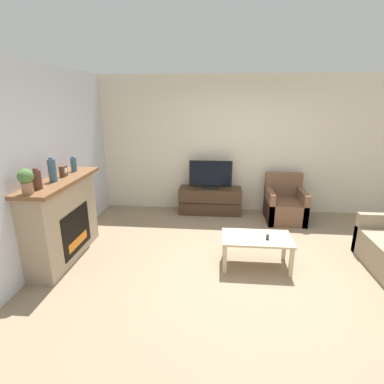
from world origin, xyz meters
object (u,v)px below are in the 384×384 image
object	(u,v)px
tv_stand	(210,200)
armchair	(284,206)
remote	(267,237)
mantel_vase_centre_left	(52,170)
fireplace	(63,219)
coffee_table	(257,241)
mantel_vase_left	(37,179)
mantel_vase_right	(74,164)
potted_plant	(26,180)
tv	(211,176)
mantel_clock	(63,171)

from	to	relation	value
tv_stand	armchair	xyz separation A→B (m)	(1.43, -0.23, 0.02)
remote	tv_stand	bearing A→B (deg)	122.29
mantel_vase_centre_left	fireplace	bearing A→B (deg)	98.18
armchair	coffee_table	xyz separation A→B (m)	(-0.73, -1.77, 0.09)
mantel_vase_left	remote	bearing A→B (deg)	8.93
tv_stand	coffee_table	xyz separation A→B (m)	(0.70, -2.00, 0.12)
mantel_vase_centre_left	mantel_vase_left	bearing A→B (deg)	-90.00
mantel_vase_right	coffee_table	distance (m)	2.91
fireplace	potted_plant	size ratio (longest dim) A/B	5.32
fireplace	mantel_vase_centre_left	distance (m)	0.75
mantel_vase_right	tv_stand	bearing A→B (deg)	36.97
mantel_vase_left	tv_stand	bearing A→B (deg)	50.65
potted_plant	armchair	bearing A→B (deg)	35.19
tv	armchair	distance (m)	1.54
fireplace	mantel_vase_centre_left	xyz separation A→B (m)	(0.02, -0.12, 0.74)
mantel_vase_centre_left	remote	world-z (taller)	mantel_vase_centre_left
mantel_vase_centre_left	remote	bearing A→B (deg)	1.92
mantel_vase_left	remote	distance (m)	3.02
fireplace	mantel_vase_left	world-z (taller)	mantel_vase_left
coffee_table	mantel_clock	bearing A→B (deg)	176.60
tv	armchair	size ratio (longest dim) A/B	0.98
remote	potted_plant	bearing A→B (deg)	-157.62
mantel_vase_centre_left	mantel_clock	world-z (taller)	mantel_vase_centre_left
mantel_vase_centre_left	mantel_clock	size ratio (longest dim) A/B	2.23
fireplace	tv_stand	bearing A→B (deg)	44.36
fireplace	potted_plant	bearing A→B (deg)	-88.55
potted_plant	fireplace	bearing A→B (deg)	91.45
fireplace	tv	xyz separation A→B (m)	(2.04, 1.99, 0.18)
tv	armchair	xyz separation A→B (m)	(1.43, -0.22, -0.50)
mantel_vase_left	mantel_vase_right	bearing A→B (deg)	90.00
mantel_vase_left	tv	world-z (taller)	mantel_vase_left
tv	remote	bearing A→B (deg)	-67.33
mantel_vase_right	potted_plant	xyz separation A→B (m)	(0.00, -1.14, 0.06)
mantel_vase_centre_left	mantel_vase_right	size ratio (longest dim) A/B	1.42
armchair	tv_stand	bearing A→B (deg)	171.07
mantel_vase_centre_left	tv_stand	size ratio (longest dim) A/B	0.27
mantel_vase_left	mantel_clock	xyz separation A→B (m)	(0.00, 0.63, -0.05)
potted_plant	tv	xyz separation A→B (m)	(2.02, 2.66, -0.57)
mantel_vase_centre_left	tv_stand	bearing A→B (deg)	46.25
mantel_vase_left	mantel_vase_right	distance (m)	0.94
mantel_vase_right	tv_stand	world-z (taller)	mantel_vase_right
tv	armchair	bearing A→B (deg)	-8.85
mantel_vase_centre_left	armchair	bearing A→B (deg)	28.63
mantel_vase_centre_left	armchair	xyz separation A→B (m)	(3.46, 1.89, -1.06)
mantel_clock	tv_stand	bearing A→B (deg)	42.26
fireplace	coffee_table	world-z (taller)	fireplace
mantel_vase_centre_left	mantel_clock	bearing A→B (deg)	89.84
remote	armchair	bearing A→B (deg)	81.31
potted_plant	tv	world-z (taller)	potted_plant
tv	coffee_table	bearing A→B (deg)	-70.60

